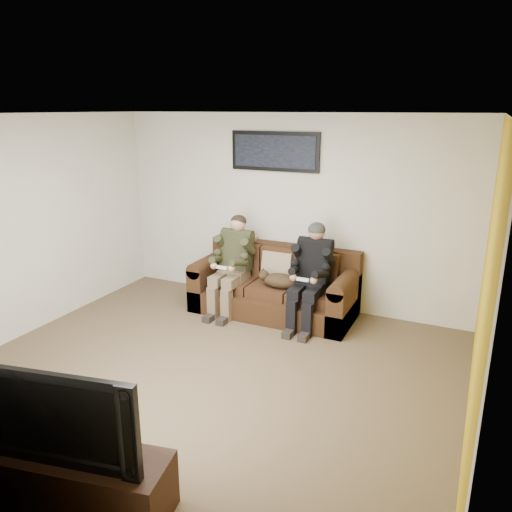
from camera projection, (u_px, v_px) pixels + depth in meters
The scene contains 16 objects.
floor at pixel (208, 373), 5.20m from camera, with size 5.00×5.00×0.00m, color brown.
ceiling at pixel (200, 114), 4.46m from camera, with size 5.00×5.00×0.00m, color silver.
wall_back at pixel (289, 211), 6.79m from camera, with size 5.00×5.00×0.00m, color beige.
wall_front at pixel (4, 353), 2.88m from camera, with size 5.00×5.00×0.00m, color beige.
wall_left at pixel (20, 228), 5.85m from camera, with size 4.50×4.50×0.00m, color beige.
wall_right at pixel (485, 292), 3.82m from camera, with size 4.50×4.50×0.00m, color beige.
accent_wall_right at pixel (484, 292), 3.82m from camera, with size 4.50×4.50×0.00m, color gold.
sofa at pixel (276, 288), 6.70m from camera, with size 2.14×0.92×0.88m.
throw_pillow at pixel (277, 267), 6.65m from camera, with size 0.41×0.12×0.39m, color #998064.
throw_blanket at pixel (241, 239), 7.04m from camera, with size 0.44×0.21×0.08m, color tan.
person_left at pixel (233, 259), 6.65m from camera, with size 0.51×0.87×1.28m.
person_right at pixel (311, 269), 6.21m from camera, with size 0.51×0.86×1.29m.
cat at pixel (279, 280), 6.41m from camera, with size 0.66×0.26×0.24m.
framed_poster at pixel (275, 151), 6.61m from camera, with size 1.25×0.05×0.52m.
tv_stand at pixel (74, 480), 3.41m from camera, with size 1.35×0.44×0.43m, color black.
television at pixel (66, 410), 3.25m from camera, with size 1.17×0.15×0.67m, color black.
Camera 1 is at (2.42, -3.99, 2.66)m, focal length 35.00 mm.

